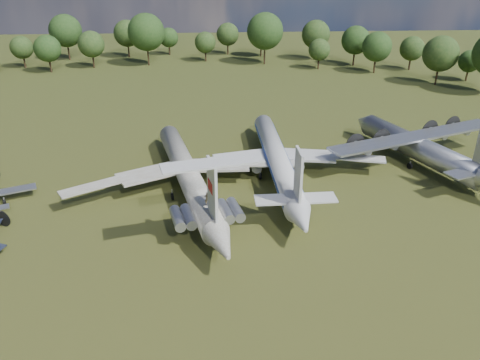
{
  "coord_description": "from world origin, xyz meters",
  "views": [
    {
      "loc": [
        9.27,
        -59.36,
        32.13
      ],
      "look_at": [
        12.56,
        -4.51,
        5.0
      ],
      "focal_mm": 35.0,
      "sensor_mm": 36.0,
      "label": 1
    }
  ],
  "objects_px": {
    "tu104_jet": "(277,162)",
    "person_on_il62": "(207,199)",
    "an12_transport": "(418,151)",
    "il62_airliner": "(188,178)"
  },
  "relations": [
    {
      "from": "tu104_jet",
      "to": "person_on_il62",
      "type": "bearing_deg",
      "value": -123.58
    },
    {
      "from": "tu104_jet",
      "to": "person_on_il62",
      "type": "height_order",
      "value": "person_on_il62"
    },
    {
      "from": "an12_transport",
      "to": "person_on_il62",
      "type": "xyz_separation_m",
      "value": [
        -34.53,
        -19.92,
        3.03
      ]
    },
    {
      "from": "il62_airliner",
      "to": "person_on_il62",
      "type": "height_order",
      "value": "person_on_il62"
    },
    {
      "from": "il62_airliner",
      "to": "tu104_jet",
      "type": "xyz_separation_m",
      "value": [
        13.68,
        4.7,
        0.01
      ]
    },
    {
      "from": "il62_airliner",
      "to": "an12_transport",
      "type": "distance_m",
      "value": 38.24
    },
    {
      "from": "an12_transport",
      "to": "il62_airliner",
      "type": "bearing_deg",
      "value": 170.33
    },
    {
      "from": "il62_airliner",
      "to": "person_on_il62",
      "type": "xyz_separation_m",
      "value": [
        2.96,
        -12.37,
        3.15
      ]
    },
    {
      "from": "il62_airliner",
      "to": "tu104_jet",
      "type": "height_order",
      "value": "tu104_jet"
    },
    {
      "from": "tu104_jet",
      "to": "person_on_il62",
      "type": "distance_m",
      "value": 20.4
    }
  ]
}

